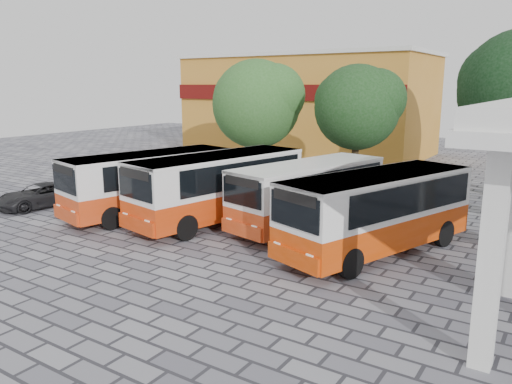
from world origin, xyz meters
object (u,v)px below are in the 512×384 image
Objects in this scene: bus_far_right at (378,208)px; parked_car at (41,195)px; bus_centre_right at (309,190)px; bus_far_left at (150,179)px; bus_centre_left at (218,184)px.

bus_far_right is 16.11m from parked_car.
bus_centre_right is 3.87m from bus_far_right.
bus_far_left is 5.86m from parked_car.
bus_centre_right is (3.56, 1.43, -0.14)m from bus_centre_left.
bus_centre_left is at bearing 24.59° from bus_far_left.
parked_car is at bearing -147.13° from bus_far_left.
bus_centre_left is 7.07m from bus_far_right.
bus_far_right is (10.46, 0.44, 0.01)m from bus_far_left.
bus_centre_right is 13.05m from parked_car.
parked_car is (-5.45, -1.89, -1.05)m from bus_far_left.
bus_far_left is 2.00× the size of parked_car.
bus_far_right reaches higher than bus_far_left.
bus_centre_right reaches higher than parked_car.
bus_far_right is 2.03× the size of parked_car.
parked_car is (-12.40, -3.97, -0.98)m from bus_centre_right.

